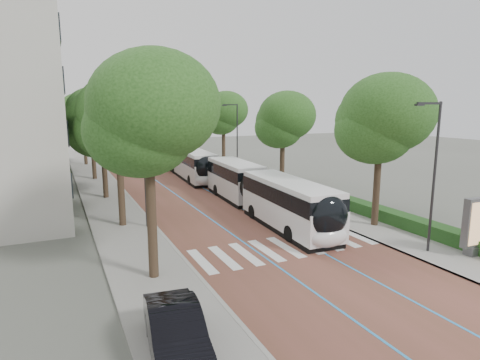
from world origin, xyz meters
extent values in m
plane|color=#51544C|center=(0.00, 0.00, 0.00)|extent=(160.00, 160.00, 0.00)
cube|color=brown|center=(0.00, 40.00, 0.01)|extent=(11.00, 140.00, 0.02)
cube|color=gray|center=(-7.50, 40.00, 0.06)|extent=(4.00, 140.00, 0.12)
cube|color=gray|center=(7.50, 40.00, 0.06)|extent=(4.00, 140.00, 0.12)
cube|color=gray|center=(-5.60, 40.00, 0.06)|extent=(0.20, 140.00, 0.14)
cube|color=gray|center=(5.60, 40.00, 0.06)|extent=(0.20, 140.00, 0.14)
cube|color=silver|center=(-4.80, 1.00, 0.03)|extent=(0.55, 3.60, 0.01)
cube|color=silver|center=(-3.55, 1.00, 0.03)|extent=(0.55, 3.60, 0.01)
cube|color=silver|center=(-2.30, 1.00, 0.03)|extent=(0.55, 3.60, 0.01)
cube|color=silver|center=(-1.05, 1.00, 0.03)|extent=(0.55, 3.60, 0.01)
cube|color=silver|center=(0.20, 1.00, 0.03)|extent=(0.55, 3.60, 0.01)
cube|color=silver|center=(1.45, 1.00, 0.03)|extent=(0.55, 3.60, 0.01)
cube|color=silver|center=(2.70, 1.00, 0.03)|extent=(0.55, 3.60, 0.01)
cube|color=silver|center=(3.95, 1.00, 0.03)|extent=(0.55, 3.60, 0.01)
cube|color=silver|center=(5.20, 1.00, 0.03)|extent=(0.55, 3.60, 0.01)
cube|color=#2988CF|center=(-1.60, 40.00, 0.02)|extent=(0.12, 126.00, 0.01)
cube|color=#2988CF|center=(1.60, 40.00, 0.02)|extent=(0.12, 126.00, 0.01)
cube|color=black|center=(-10.45, 28.00, 3.00)|extent=(0.12, 38.00, 1.60)
cube|color=black|center=(-10.45, 28.00, 6.20)|extent=(0.12, 38.00, 1.60)
cube|color=black|center=(-10.45, 28.00, 9.40)|extent=(0.12, 38.00, 1.60)
cube|color=black|center=(-10.45, 28.00, 12.40)|extent=(0.12, 38.00, 1.60)
cube|color=#1A3B14|center=(9.10, 0.00, 0.52)|extent=(1.20, 14.00, 0.80)
cylinder|color=#29292B|center=(6.80, -3.00, 4.12)|extent=(0.14, 0.14, 8.00)
cube|color=#29292B|center=(6.00, -3.00, 8.02)|extent=(1.70, 0.12, 0.12)
cube|color=#29292B|center=(5.30, -3.00, 7.94)|extent=(0.50, 0.20, 0.10)
cylinder|color=#29292B|center=(6.80, 22.00, 4.12)|extent=(0.14, 0.14, 8.00)
cube|color=#29292B|center=(6.00, 22.00, 8.02)|extent=(1.70, 0.12, 0.12)
cube|color=#29292B|center=(5.30, 22.00, 7.94)|extent=(0.50, 0.20, 0.10)
cylinder|color=#29292B|center=(-6.10, 8.00, 4.12)|extent=(0.14, 0.14, 8.00)
cylinder|color=black|center=(-7.50, 0.00, 2.60)|extent=(0.44, 0.44, 5.20)
ellipsoid|color=#1C4115|center=(-7.50, 0.00, 7.33)|extent=(5.69, 5.69, 4.84)
cylinder|color=black|center=(-7.50, 9.00, 2.46)|extent=(0.44, 0.44, 4.92)
ellipsoid|color=#1C4115|center=(-7.50, 9.00, 6.93)|extent=(5.55, 5.55, 4.72)
cylinder|color=black|center=(-7.50, 18.00, 2.23)|extent=(0.44, 0.44, 4.45)
ellipsoid|color=#1C4115|center=(-7.50, 18.00, 6.27)|extent=(6.17, 6.17, 5.25)
cylinder|color=black|center=(-7.50, 28.00, 2.45)|extent=(0.44, 0.44, 4.89)
ellipsoid|color=#1C4115|center=(-7.50, 28.00, 6.90)|extent=(5.57, 5.57, 4.74)
cylinder|color=black|center=(-7.50, 40.00, 2.20)|extent=(0.44, 0.44, 4.39)
ellipsoid|color=#1C4115|center=(-7.50, 40.00, 6.19)|extent=(5.46, 5.46, 4.64)
cylinder|color=black|center=(-7.50, 55.00, 2.47)|extent=(0.44, 0.44, 4.93)
ellipsoid|color=#1C4115|center=(-7.50, 55.00, 6.95)|extent=(5.71, 5.71, 4.85)
cylinder|color=black|center=(7.70, 2.00, 2.43)|extent=(0.44, 0.44, 4.86)
ellipsoid|color=#1C4115|center=(7.70, 2.00, 6.85)|extent=(5.97, 5.97, 5.07)
cylinder|color=black|center=(7.70, 14.00, 2.29)|extent=(0.44, 0.44, 4.58)
ellipsoid|color=#1C4115|center=(7.70, 14.00, 6.45)|extent=(5.20, 5.20, 4.42)
cylinder|color=black|center=(7.70, 28.00, 2.43)|extent=(0.44, 0.44, 4.85)
ellipsoid|color=#1C4115|center=(7.70, 28.00, 6.84)|extent=(5.34, 5.34, 4.54)
cylinder|color=black|center=(7.70, 44.00, 2.06)|extent=(0.44, 0.44, 4.13)
ellipsoid|color=#1C4115|center=(7.70, 44.00, 5.81)|extent=(5.54, 5.54, 4.71)
cylinder|color=black|center=(2.44, 9.05, 1.77)|extent=(2.34, 1.02, 2.30)
cube|color=silver|center=(2.18, 3.93, 1.26)|extent=(2.97, 9.48, 1.82)
cube|color=black|center=(2.18, 3.93, 2.40)|extent=(3.01, 9.29, 0.97)
cube|color=silver|center=(2.18, 3.93, 3.04)|extent=(2.92, 9.29, 0.31)
cube|color=black|center=(2.18, 3.93, 0.17)|extent=(2.91, 9.10, 0.35)
cube|color=silver|center=(2.66, 13.37, 1.26)|extent=(2.89, 7.86, 1.82)
cube|color=black|center=(2.66, 13.37, 2.40)|extent=(2.92, 7.71, 0.97)
cube|color=silver|center=(2.66, 13.37, 3.04)|extent=(2.83, 7.70, 0.31)
cube|color=black|center=(2.66, 13.37, 0.17)|extent=(2.83, 7.55, 0.35)
ellipsoid|color=black|center=(1.94, -0.59, 2.00)|extent=(2.40, 1.22, 2.28)
ellipsoid|color=silver|center=(1.94, -0.64, 0.86)|extent=(2.40, 1.12, 1.14)
cylinder|color=black|center=(0.93, 1.71, 0.50)|extent=(0.35, 1.01, 1.00)
cylinder|color=black|center=(3.19, 1.60, 0.50)|extent=(0.35, 1.01, 1.00)
cylinder|color=black|center=(1.62, 15.09, 0.50)|extent=(0.35, 1.01, 1.00)
cylinder|color=black|center=(3.87, 14.98, 0.50)|extent=(0.35, 1.01, 1.00)
cylinder|color=black|center=(1.20, 7.06, 0.50)|extent=(0.35, 1.01, 1.00)
cylinder|color=black|center=(3.46, 6.95, 0.50)|extent=(0.35, 1.01, 1.00)
cube|color=silver|center=(2.32, 24.35, 1.26)|extent=(3.20, 12.13, 1.82)
cube|color=black|center=(2.32, 24.35, 2.40)|extent=(3.22, 11.89, 0.97)
cube|color=silver|center=(2.32, 24.35, 3.04)|extent=(3.13, 11.88, 0.31)
cube|color=black|center=(2.32, 24.35, 0.17)|extent=(3.12, 11.64, 0.35)
ellipsoid|color=black|center=(1.98, 18.51, 2.00)|extent=(2.41, 1.24, 2.28)
ellipsoid|color=silver|center=(1.98, 18.46, 0.86)|extent=(2.40, 1.14, 1.14)
cylinder|color=black|center=(0.99, 20.82, 0.50)|extent=(0.36, 1.02, 1.00)
cylinder|color=black|center=(3.24, 20.69, 0.50)|extent=(0.36, 1.02, 1.00)
cylinder|color=black|center=(1.42, 28.21, 0.50)|extent=(0.36, 1.02, 1.00)
cylinder|color=black|center=(3.67, 28.08, 0.50)|extent=(0.36, 1.02, 1.00)
cube|color=silver|center=(1.61, 37.03, 1.26)|extent=(2.81, 12.06, 1.82)
cube|color=black|center=(1.61, 37.03, 2.40)|extent=(2.85, 11.82, 0.97)
cube|color=silver|center=(1.61, 37.03, 3.04)|extent=(2.76, 11.82, 0.31)
cube|color=black|center=(1.61, 37.03, 0.17)|extent=(2.75, 11.58, 0.35)
ellipsoid|color=black|center=(1.76, 31.19, 2.00)|extent=(2.38, 1.16, 2.28)
ellipsoid|color=silver|center=(1.77, 31.14, 0.86)|extent=(2.38, 1.06, 1.14)
cylinder|color=black|center=(0.58, 33.41, 0.50)|extent=(0.33, 1.01, 1.00)
cylinder|color=black|center=(2.83, 33.47, 0.50)|extent=(0.33, 1.01, 1.00)
cylinder|color=black|center=(0.38, 40.80, 0.50)|extent=(0.33, 1.01, 1.00)
cylinder|color=black|center=(2.64, 40.86, 0.50)|extent=(0.33, 1.01, 1.00)
cube|color=silver|center=(1.88, 50.63, 1.26)|extent=(2.61, 12.02, 1.82)
cube|color=black|center=(1.88, 50.63, 2.40)|extent=(2.65, 11.78, 0.97)
cube|color=silver|center=(1.88, 50.63, 3.04)|extent=(2.56, 11.78, 0.31)
cube|color=black|center=(1.88, 50.63, 0.17)|extent=(2.56, 11.54, 0.35)
ellipsoid|color=black|center=(1.82, 44.78, 2.00)|extent=(2.36, 1.12, 2.28)
ellipsoid|color=silver|center=(1.82, 44.73, 0.86)|extent=(2.36, 1.02, 1.14)
cylinder|color=black|center=(0.72, 47.04, 0.50)|extent=(0.31, 1.00, 1.00)
cylinder|color=black|center=(2.98, 47.02, 0.50)|extent=(0.31, 1.00, 1.00)
cylinder|color=black|center=(0.79, 54.44, 0.50)|extent=(0.31, 1.00, 1.00)
cylinder|color=black|center=(3.05, 54.42, 0.50)|extent=(0.31, 1.00, 1.00)
cube|color=silver|center=(2.27, 64.22, 1.26)|extent=(2.73, 12.04, 1.82)
cube|color=black|center=(2.27, 64.22, 2.40)|extent=(2.76, 11.81, 0.97)
cube|color=silver|center=(2.27, 64.22, 3.04)|extent=(2.67, 11.80, 0.31)
cube|color=black|center=(2.27, 64.22, 0.17)|extent=(2.67, 11.56, 0.35)
ellipsoid|color=black|center=(2.16, 58.37, 2.00)|extent=(2.37, 1.14, 2.28)
ellipsoid|color=silver|center=(2.16, 58.32, 0.86)|extent=(2.37, 1.04, 1.14)
cylinder|color=black|center=(1.07, 60.65, 0.50)|extent=(0.32, 1.01, 1.00)
cylinder|color=black|center=(3.33, 60.60, 0.50)|extent=(0.32, 1.01, 1.00)
cylinder|color=black|center=(1.21, 68.04, 0.50)|extent=(0.32, 1.01, 1.00)
cylinder|color=black|center=(3.47, 68.00, 0.50)|extent=(0.32, 1.01, 1.00)
cube|color=#59595B|center=(8.40, -4.42, 0.35)|extent=(0.71, 0.60, 0.46)
cube|color=#59595B|center=(8.40, -4.42, 1.89)|extent=(1.50, 0.46, 2.63)
cube|color=tan|center=(8.39, -4.64, 1.89)|extent=(1.26, 0.07, 2.29)
imported|color=black|center=(-8.23, -6.29, 0.90)|extent=(2.20, 4.90, 1.56)
camera|label=1|loc=(-11.25, -17.52, 7.88)|focal=30.00mm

